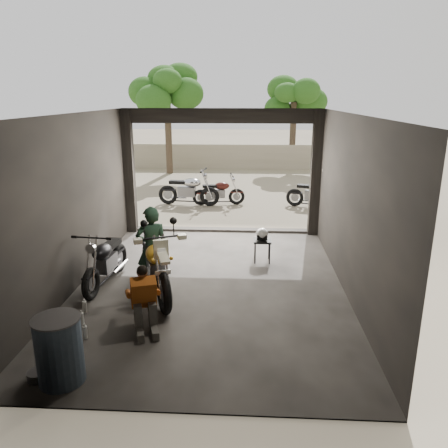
# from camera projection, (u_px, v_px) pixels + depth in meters

# --- Properties ---
(ground) EXTENTS (80.00, 80.00, 0.00)m
(ground) POSITION_uv_depth(u_px,v_px,m) (210.00, 286.00, 8.34)
(ground) COLOR #7A6D56
(ground) RESTS_ON ground
(garage) EXTENTS (7.00, 7.13, 3.20)m
(garage) POSITION_uv_depth(u_px,v_px,m) (212.00, 214.00, 8.50)
(garage) COLOR #2D2B28
(garage) RESTS_ON ground
(boundary_wall) EXTENTS (18.00, 0.30, 1.20)m
(boundary_wall) POSITION_uv_depth(u_px,v_px,m) (235.00, 157.00, 21.57)
(boundary_wall) COLOR gray
(boundary_wall) RESTS_ON ground
(tree_left) EXTENTS (2.20, 2.20, 5.60)m
(tree_left) POSITION_uv_depth(u_px,v_px,m) (167.00, 84.00, 19.34)
(tree_left) COLOR #382B1E
(tree_left) RESTS_ON ground
(tree_right) EXTENTS (2.20, 2.20, 5.00)m
(tree_right) POSITION_uv_depth(u_px,v_px,m) (294.00, 94.00, 20.58)
(tree_right) COLOR #382B1E
(tree_right) RESTS_ON ground
(main_bike) EXTENTS (1.51, 2.13, 1.32)m
(main_bike) POSITION_uv_depth(u_px,v_px,m) (155.00, 261.00, 7.80)
(main_bike) COLOR #F0ECCA
(main_bike) RESTS_ON ground
(left_bike) EXTENTS (0.85, 1.72, 1.12)m
(left_bike) POSITION_uv_depth(u_px,v_px,m) (105.00, 257.00, 8.27)
(left_bike) COLOR black
(left_bike) RESTS_ON ground
(outside_bike_a) EXTENTS (1.87, 0.95, 1.21)m
(outside_bike_a) POSITION_uv_depth(u_px,v_px,m) (188.00, 187.00, 14.32)
(outside_bike_a) COLOR black
(outside_bike_a) RESTS_ON ground
(outside_bike_b) EXTENTS (1.58, 0.84, 1.02)m
(outside_bike_b) POSITION_uv_depth(u_px,v_px,m) (219.00, 190.00, 14.38)
(outside_bike_b) COLOR #441510
(outside_bike_b) RESTS_ON ground
(outside_bike_c) EXTENTS (1.74, 1.13, 1.09)m
(outside_bike_c) POSITION_uv_depth(u_px,v_px,m) (315.00, 191.00, 13.99)
(outside_bike_c) COLOR black
(outside_bike_c) RESTS_ON ground
(rider) EXTENTS (0.66, 0.50, 1.60)m
(rider) POSITION_uv_depth(u_px,v_px,m) (152.00, 249.00, 8.00)
(rider) COLOR black
(rider) RESTS_ON ground
(mechanic) EXTENTS (0.71, 0.82, 1.00)m
(mechanic) POSITION_uv_depth(u_px,v_px,m) (145.00, 302.00, 6.58)
(mechanic) COLOR #B75818
(mechanic) RESTS_ON ground
(stool) EXTENTS (0.37, 0.37, 0.51)m
(stool) POSITION_uv_depth(u_px,v_px,m) (262.00, 243.00, 9.42)
(stool) COLOR black
(stool) RESTS_ON ground
(helmet) EXTENTS (0.29, 0.30, 0.25)m
(helmet) POSITION_uv_depth(u_px,v_px,m) (262.00, 234.00, 9.41)
(helmet) COLOR white
(helmet) RESTS_ON stool
(oil_drum) EXTENTS (0.75, 0.75, 0.89)m
(oil_drum) POSITION_uv_depth(u_px,v_px,m) (59.00, 351.00, 5.43)
(oil_drum) COLOR #3C5065
(oil_drum) RESTS_ON ground
(sign_post) EXTENTS (0.70, 0.08, 2.09)m
(sign_post) POSITION_uv_depth(u_px,v_px,m) (335.00, 185.00, 10.78)
(sign_post) COLOR black
(sign_post) RESTS_ON ground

